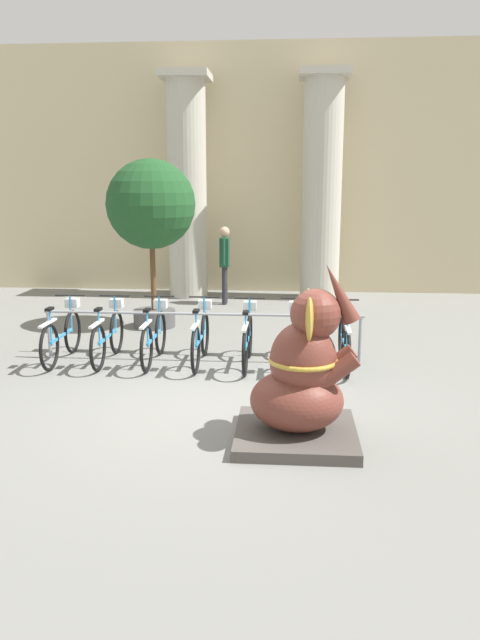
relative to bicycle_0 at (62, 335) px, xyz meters
The scene contains 15 objects.
ground_plane 3.22m from the bicycle_0, 35.08° to the right, with size 60.00×60.00×0.00m, color slate.
building_facade 7.70m from the bicycle_0, 68.86° to the left, with size 20.00×0.20×6.00m.
column_left 6.26m from the bicycle_0, 79.76° to the left, with size 1.13×1.13×5.16m.
column_right 7.46m from the bicycle_0, 54.00° to the left, with size 1.13×1.13×5.16m.
bike_rack 2.16m from the bicycle_0, ahead, with size 4.89×0.05×0.77m.
bicycle_0 is the anchor object (origin of this frame).
bicycle_1 0.72m from the bicycle_0, ahead, with size 0.48×1.70×0.96m.
bicycle_2 1.43m from the bicycle_0, ahead, with size 0.48×1.70×0.96m.
bicycle_3 2.15m from the bicycle_0, ahead, with size 0.48×1.70×0.96m.
bicycle_4 2.86m from the bicycle_0, ahead, with size 0.48×1.70×0.96m.
bicycle_5 3.58m from the bicycle_0, ahead, with size 0.48×1.70×0.96m.
bicycle_6 4.29m from the bicycle_0, ahead, with size 0.48×1.70×0.96m.
elephant_statue 4.57m from the bicycle_0, 37.49° to the right, with size 1.28×1.28×1.93m.
person_pedestrian 5.28m from the bicycle_0, 67.40° to the left, with size 0.23×0.47×1.75m.
potted_tree 3.16m from the bicycle_0, 69.44° to the left, with size 1.65×1.65×3.14m.
Camera 1 is at (0.85, -7.22, 2.68)m, focal length 35.00 mm.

